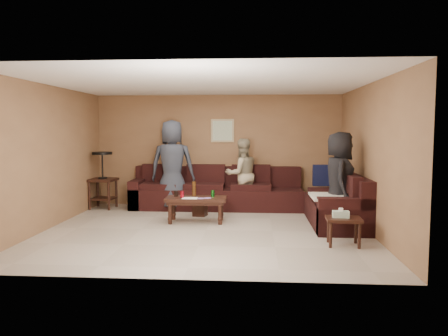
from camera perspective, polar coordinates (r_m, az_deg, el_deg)
name	(u,v)px	position (r m, az deg, el deg)	size (l,w,h in m)	color
room	(206,133)	(7.40, -2.40, 4.55)	(5.60, 5.50, 2.50)	#ACA191
sectional_sofa	(254,198)	(8.98, 3.90, -3.94)	(4.65, 2.90, 0.97)	black
coffee_table	(196,201)	(8.17, -3.68, -4.33)	(1.13, 0.59, 0.75)	black
end_table_left	(103,179)	(9.90, -15.56, -1.38)	(0.58, 0.58, 1.24)	black
side_table_right	(343,221)	(6.77, 15.30, -6.70)	(0.53, 0.45, 0.57)	black
waste_bin	(200,208)	(8.79, -3.14, -5.29)	(0.25, 0.25, 0.30)	black
wall_art	(222,131)	(9.85, -0.21, 4.90)	(0.52, 0.04, 0.52)	tan
person_left	(172,165)	(9.41, -6.75, 0.38)	(0.94, 0.61, 1.93)	#2C313D
person_middle	(242,174)	(9.38, 2.35, -0.83)	(0.74, 0.58, 1.53)	#9D9274
person_right	(339,180)	(7.93, 14.84, -1.51)	(0.83, 0.54, 1.69)	black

